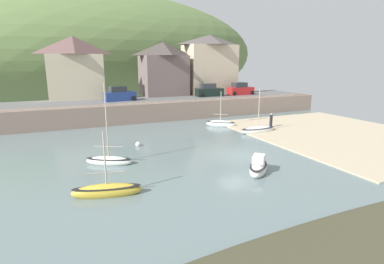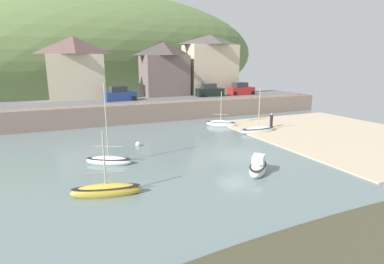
% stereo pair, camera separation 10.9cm
% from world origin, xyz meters
% --- Properties ---
extents(ground, '(48.00, 41.00, 0.61)m').
position_xyz_m(ground, '(1.40, -9.56, 0.16)').
color(ground, slate).
extents(quay_seawall, '(48.00, 9.40, 2.40)m').
position_xyz_m(quay_seawall, '(0.00, 17.50, 1.36)').
color(quay_seawall, gray).
rests_on(quay_seawall, ground).
extents(hillside_backdrop, '(80.00, 44.00, 27.04)m').
position_xyz_m(hillside_backdrop, '(-4.38, 55.20, 9.47)').
color(hillside_backdrop, '#5E7842').
rests_on(hillside_backdrop, ground).
extents(waterfront_building_left, '(7.53, 4.72, 8.55)m').
position_xyz_m(waterfront_building_left, '(-10.44, 25.20, 6.77)').
color(waterfront_building_left, beige).
rests_on(waterfront_building_left, ground).
extents(waterfront_building_centre, '(6.99, 5.71, 8.10)m').
position_xyz_m(waterfront_building_centre, '(2.46, 25.20, 6.53)').
color(waterfront_building_centre, '#71605B').
rests_on(waterfront_building_centre, ground).
extents(waterfront_building_right, '(8.37, 5.55, 9.41)m').
position_xyz_m(waterfront_building_right, '(10.48, 25.20, 7.17)').
color(waterfront_building_right, beige).
rests_on(waterfront_building_right, ground).
extents(dinghy_open_wooden, '(2.87, 2.88, 1.48)m').
position_xyz_m(dinghy_open_wooden, '(-0.70, -4.19, 0.37)').
color(dinghy_open_wooden, silver).
rests_on(dinghy_open_wooden, ground).
extents(sailboat_blue_trim, '(3.41, 2.93, 4.34)m').
position_xyz_m(sailboat_blue_trim, '(4.55, 10.59, 0.30)').
color(sailboat_blue_trim, white).
rests_on(sailboat_blue_trim, ground).
extents(sailboat_far_left, '(4.25, 1.35, 4.95)m').
position_xyz_m(sailboat_far_left, '(6.65, 6.00, 0.29)').
color(sailboat_far_left, white).
rests_on(sailboat_far_left, ground).
extents(sailboat_white_hull, '(3.55, 2.57, 6.21)m').
position_xyz_m(sailboat_white_hull, '(-9.88, 1.86, 0.29)').
color(sailboat_white_hull, white).
rests_on(sailboat_white_hull, ground).
extents(sailboat_nearest_shore, '(4.07, 1.81, 3.99)m').
position_xyz_m(sailboat_nearest_shore, '(-10.87, -3.74, 0.30)').
color(sailboat_nearest_shore, gold).
rests_on(sailboat_nearest_shore, ground).
extents(parked_car_near_slipway, '(4.25, 2.10, 1.95)m').
position_xyz_m(parked_car_near_slipway, '(-5.36, 20.70, 3.20)').
color(parked_car_near_slipway, navy).
rests_on(parked_car_near_slipway, ground).
extents(parked_car_by_wall, '(4.25, 2.11, 1.95)m').
position_xyz_m(parked_car_by_wall, '(8.17, 20.70, 3.20)').
color(parked_car_by_wall, black).
rests_on(parked_car_by_wall, ground).
extents(parked_car_end_of_row, '(4.11, 1.82, 1.95)m').
position_xyz_m(parked_car_end_of_row, '(13.75, 20.70, 3.20)').
color(parked_car_end_of_row, '#B31F21').
rests_on(parked_car_end_of_row, ground).
extents(person_on_slipway, '(0.34, 0.34, 1.62)m').
position_xyz_m(person_on_slipway, '(9.43, 7.35, 0.98)').
color(person_on_slipway, '#282833').
rests_on(person_on_slipway, ground).
extents(mooring_buoy, '(0.50, 0.50, 0.50)m').
position_xyz_m(mooring_buoy, '(-6.63, 5.96, 0.15)').
color(mooring_buoy, silver).
rests_on(mooring_buoy, ground).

